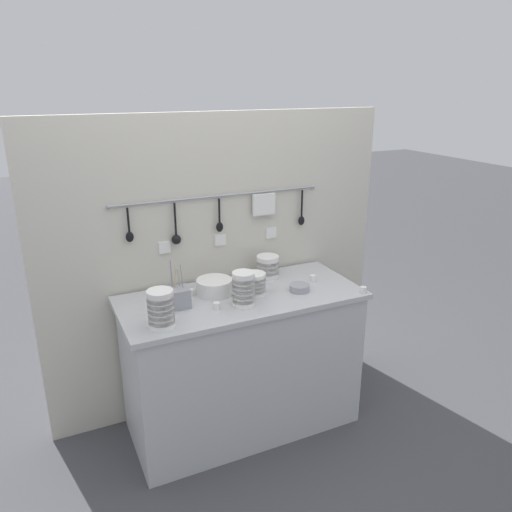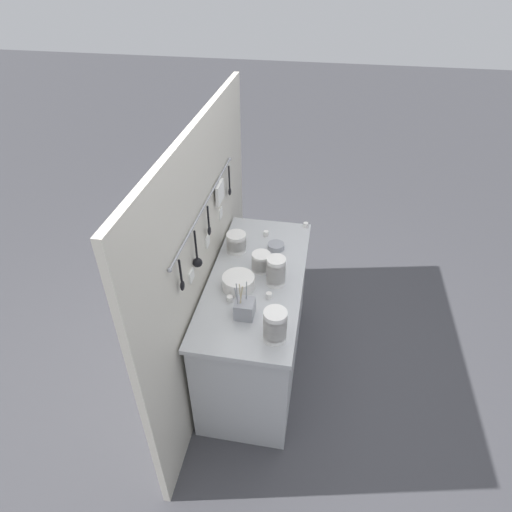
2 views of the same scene
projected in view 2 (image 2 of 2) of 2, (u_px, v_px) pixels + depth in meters
name	position (u px, v px, depth m)	size (l,w,h in m)	color
ground_plane	(257.00, 362.00, 3.31)	(20.00, 20.00, 0.00)	#424247
counter	(257.00, 323.00, 3.05)	(1.38, 0.61, 0.86)	#B7BABC
back_wall	(206.00, 263.00, 2.80)	(2.18, 0.09, 1.86)	beige
bowl_stack_back_corner	(275.00, 326.00, 2.30)	(0.13, 0.13, 0.20)	white
bowl_stack_wide_centre	(261.00, 262.00, 2.81)	(0.12, 0.12, 0.13)	white
bowl_stack_short_front	(276.00, 271.00, 2.68)	(0.12, 0.12, 0.19)	white
bowl_stack_tall_left	(236.00, 242.00, 2.98)	(0.14, 0.14, 0.14)	white
plate_stack	(238.00, 282.00, 2.68)	(0.20, 0.20, 0.09)	white
steel_mixing_bowl	(276.00, 246.00, 3.03)	(0.12, 0.12, 0.04)	#93969E
cutlery_caddy	(245.00, 308.00, 2.47)	(0.11, 0.11, 0.26)	#93969E
cup_front_right	(230.00, 299.00, 2.59)	(0.04, 0.04, 0.04)	white
cup_edge_near	(266.00, 233.00, 3.16)	(0.04, 0.04, 0.04)	white
cup_front_left	(306.00, 225.00, 3.25)	(0.04, 0.04, 0.04)	white
cup_edge_far	(269.00, 296.00, 2.61)	(0.04, 0.04, 0.04)	white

